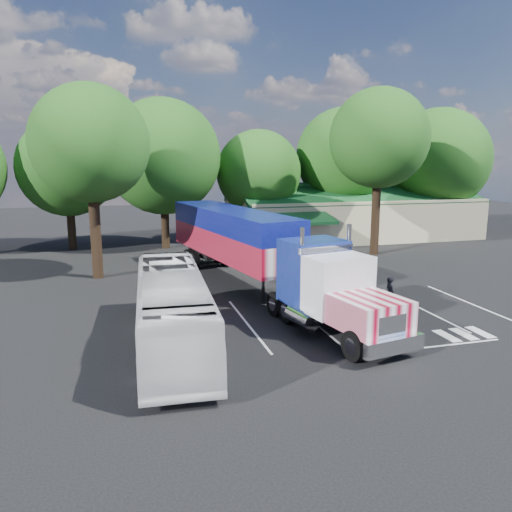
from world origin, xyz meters
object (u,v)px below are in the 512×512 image
object	(u,v)px
silver_sedan	(293,245)
semi_truck	(252,245)
tour_bus	(172,310)
woman	(390,294)
bicycle	(320,268)

from	to	relation	value
silver_sedan	semi_truck	bearing A→B (deg)	135.87
semi_truck	silver_sedan	bearing A→B (deg)	47.28
semi_truck	tour_bus	bearing A→B (deg)	-135.56
woman	silver_sedan	world-z (taller)	woman
bicycle	silver_sedan	world-z (taller)	silver_sedan
tour_bus	silver_sedan	distance (m)	22.07
semi_truck	bicycle	size ratio (longest dim) A/B	14.36
tour_bus	bicycle	bearing A→B (deg)	47.26
semi_truck	silver_sedan	xyz separation A→B (m)	(6.32, 10.24, -2.00)
silver_sedan	tour_bus	bearing A→B (deg)	134.58
semi_truck	tour_bus	size ratio (longest dim) A/B	1.98
bicycle	woman	bearing A→B (deg)	-89.32
semi_truck	bicycle	world-z (taller)	semi_truck
silver_sedan	woman	bearing A→B (deg)	165.81
bicycle	silver_sedan	distance (m)	7.48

